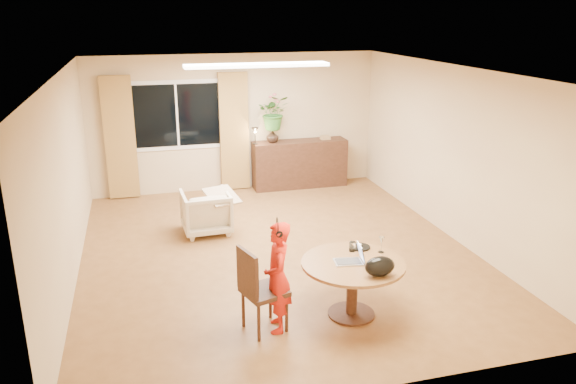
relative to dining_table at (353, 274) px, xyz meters
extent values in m
plane|color=brown|center=(-0.39, 1.94, -0.52)|extent=(6.50, 6.50, 0.00)
plane|color=white|center=(-0.39, 1.94, 2.08)|extent=(6.50, 6.50, 0.00)
plane|color=tan|center=(-0.39, 5.19, 0.78)|extent=(5.50, 0.00, 5.50)
plane|color=tan|center=(-3.14, 1.94, 0.78)|extent=(0.00, 6.50, 6.50)
plane|color=tan|center=(2.36, 1.94, 0.78)|extent=(0.00, 6.50, 6.50)
cube|color=white|center=(-1.49, 5.17, 0.98)|extent=(1.70, 0.02, 1.30)
cube|color=black|center=(-1.49, 5.16, 0.98)|extent=(1.55, 0.01, 1.15)
cube|color=white|center=(-1.49, 5.16, 0.98)|extent=(0.04, 0.01, 1.15)
cube|color=olive|center=(-2.54, 5.09, 0.62)|extent=(0.55, 0.08, 2.25)
cube|color=olive|center=(-0.44, 5.09, 0.62)|extent=(0.55, 0.08, 2.25)
cube|color=white|center=(-0.39, 3.14, 2.04)|extent=(2.20, 0.35, 0.05)
cylinder|color=brown|center=(0.00, 0.00, 0.12)|extent=(1.17, 1.17, 0.04)
cylinder|color=black|center=(0.00, 0.00, -0.21)|extent=(0.13, 0.13, 0.63)
cylinder|color=black|center=(0.00, 0.00, -0.51)|extent=(0.54, 0.54, 0.03)
imported|color=red|center=(-0.89, -0.06, 0.10)|extent=(0.49, 0.36, 1.25)
imported|color=beige|center=(-1.29, 2.98, -0.18)|extent=(0.76, 0.78, 0.68)
cube|color=black|center=(0.82, 4.95, -0.06)|extent=(1.86, 0.45, 0.93)
imported|color=black|center=(0.27, 4.95, 0.53)|extent=(0.26, 0.26, 0.25)
imported|color=#396D29|center=(0.31, 4.95, 0.98)|extent=(0.67, 0.61, 0.66)
camera|label=1|loc=(-2.21, -5.35, 2.83)|focal=35.00mm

